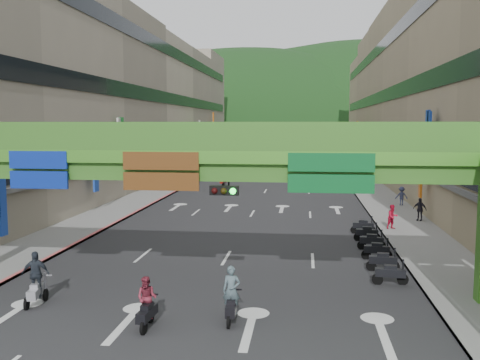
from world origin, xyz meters
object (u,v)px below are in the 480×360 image
object	(u,v)px
overpass_near	(225,171)
scooter_rider_mid	(147,302)
scooter_rider_near	(231,297)
car_yellow	(295,161)
car_silver	(234,171)
pedestrian_red	(392,219)

from	to	relation	value
overpass_near	scooter_rider_mid	bearing A→B (deg)	-124.13
scooter_rider_near	car_yellow	size ratio (longest dim) A/B	0.46
car_silver	car_yellow	xyz separation A→B (m)	(7.51, 20.11, -0.01)
car_yellow	overpass_near	bearing A→B (deg)	-94.00
scooter_rider_mid	pedestrian_red	size ratio (longest dim) A/B	1.14
scooter_rider_near	scooter_rider_mid	bearing A→B (deg)	-162.56
scooter_rider_near	pedestrian_red	size ratio (longest dim) A/B	1.28
scooter_rider_mid	scooter_rider_near	bearing A→B (deg)	17.44
overpass_near	car_silver	world-z (taller)	overpass_near
car_yellow	pedestrian_red	world-z (taller)	pedestrian_red
overpass_near	pedestrian_red	distance (m)	17.96
car_silver	pedestrian_red	bearing A→B (deg)	-69.94
overpass_near	scooter_rider_near	world-z (taller)	overpass_near
scooter_rider_near	pedestrian_red	bearing A→B (deg)	64.51
scooter_rider_mid	pedestrian_red	distance (m)	21.36
scooter_rider_mid	car_silver	bearing A→B (deg)	94.22
scooter_rider_mid	pedestrian_red	world-z (taller)	scooter_rider_mid
scooter_rider_mid	car_silver	world-z (taller)	scooter_rider_mid
car_silver	scooter_rider_mid	bearing A→B (deg)	-89.48
pedestrian_red	scooter_rider_mid	bearing A→B (deg)	-147.54
car_silver	scooter_rider_near	bearing A→B (deg)	-86.31
overpass_near	car_yellow	world-z (taller)	overpass_near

